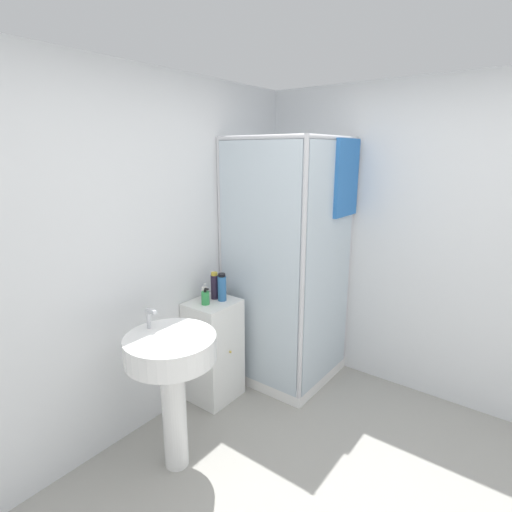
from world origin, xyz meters
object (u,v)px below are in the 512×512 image
Objects in this scene: soap_dispenser at (205,298)px; shampoo_bottle_tall_black at (215,286)px; sink at (172,366)px; shampoo_bottle_blue at (222,287)px; lotion_bottle_white at (205,293)px.

shampoo_bottle_tall_black reaches higher than soap_dispenser.
sink is 4.69× the size of shampoo_bottle_blue.
soap_dispenser is at bearing 162.24° from shampoo_bottle_blue.
lotion_bottle_white is at bearing 155.26° from shampoo_bottle_tall_black.
shampoo_bottle_blue is 0.15m from lotion_bottle_white.
shampoo_bottle_blue is at bearing -54.39° from lotion_bottle_white.
shampoo_bottle_tall_black is at bearing 24.51° from sink.
shampoo_bottle_tall_black is 0.10m from lotion_bottle_white.
shampoo_bottle_tall_black is at bearing -24.74° from lotion_bottle_white.
shampoo_bottle_tall_black is (0.76, 0.35, 0.23)m from sink.
shampoo_bottle_tall_black is 0.08m from shampoo_bottle_blue.
shampoo_bottle_blue reaches higher than shampoo_bottle_tall_black.
shampoo_bottle_blue is (0.00, -0.08, 0.00)m from shampoo_bottle_tall_black.
shampoo_bottle_tall_black is 1.52× the size of lotion_bottle_white.
sink is 0.85m from shampoo_bottle_blue.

